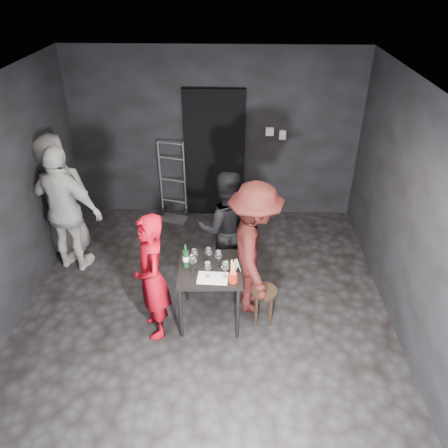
{
  "coord_description": "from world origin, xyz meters",
  "views": [
    {
      "loc": [
        0.37,
        -4.01,
        3.77
      ],
      "look_at": [
        0.22,
        0.25,
        1.13
      ],
      "focal_mm": 35.0,
      "sensor_mm": 36.0,
      "label": 1
    }
  ],
  "objects_px": {
    "tasting_table": "(210,275)",
    "bystander_grey": "(56,185)",
    "wine_bottle": "(186,258)",
    "breadstick_cup": "(233,272)",
    "server_red": "(152,276)",
    "man_maroon": "(255,242)",
    "bystander_cream": "(63,199)",
    "stool": "(264,297)",
    "woman_black": "(225,225)",
    "hand_truck": "(174,205)"
  },
  "relations": [
    {
      "from": "man_maroon",
      "to": "bystander_cream",
      "type": "bearing_deg",
      "value": 68.58
    },
    {
      "from": "server_red",
      "to": "woman_black",
      "type": "height_order",
      "value": "woman_black"
    },
    {
      "from": "tasting_table",
      "to": "server_red",
      "type": "distance_m",
      "value": 0.68
    },
    {
      "from": "bystander_cream",
      "to": "hand_truck",
      "type": "bearing_deg",
      "value": -115.44
    },
    {
      "from": "wine_bottle",
      "to": "tasting_table",
      "type": "bearing_deg",
      "value": -4.27
    },
    {
      "from": "hand_truck",
      "to": "stool",
      "type": "relative_size",
      "value": 2.79
    },
    {
      "from": "man_maroon",
      "to": "stool",
      "type": "bearing_deg",
      "value": -160.63
    },
    {
      "from": "bystander_grey",
      "to": "wine_bottle",
      "type": "relative_size",
      "value": 7.2
    },
    {
      "from": "bystander_cream",
      "to": "wine_bottle",
      "type": "xyz_separation_m",
      "value": [
        1.69,
        -0.95,
        -0.2
      ]
    },
    {
      "from": "stool",
      "to": "breadstick_cup",
      "type": "xyz_separation_m",
      "value": [
        -0.36,
        -0.2,
        0.52
      ]
    },
    {
      "from": "tasting_table",
      "to": "bystander_cream",
      "type": "height_order",
      "value": "bystander_cream"
    },
    {
      "from": "server_red",
      "to": "man_maroon",
      "type": "bearing_deg",
      "value": 91.04
    },
    {
      "from": "bystander_cream",
      "to": "breadstick_cup",
      "type": "bearing_deg",
      "value": 166.92
    },
    {
      "from": "man_maroon",
      "to": "breadstick_cup",
      "type": "distance_m",
      "value": 0.54
    },
    {
      "from": "man_maroon",
      "to": "bystander_grey",
      "type": "relative_size",
      "value": 0.91
    },
    {
      "from": "man_maroon",
      "to": "breadstick_cup",
      "type": "height_order",
      "value": "man_maroon"
    },
    {
      "from": "breadstick_cup",
      "to": "server_red",
      "type": "bearing_deg",
      "value": 179.24
    },
    {
      "from": "tasting_table",
      "to": "man_maroon",
      "type": "height_order",
      "value": "man_maroon"
    },
    {
      "from": "wine_bottle",
      "to": "breadstick_cup",
      "type": "relative_size",
      "value": 0.97
    },
    {
      "from": "stool",
      "to": "breadstick_cup",
      "type": "distance_m",
      "value": 0.67
    },
    {
      "from": "stool",
      "to": "breadstick_cup",
      "type": "bearing_deg",
      "value": -150.8
    },
    {
      "from": "man_maroon",
      "to": "bystander_grey",
      "type": "distance_m",
      "value": 2.96
    },
    {
      "from": "server_red",
      "to": "breadstick_cup",
      "type": "relative_size",
      "value": 5.25
    },
    {
      "from": "bystander_cream",
      "to": "woman_black",
      "type": "bearing_deg",
      "value": -168.74
    },
    {
      "from": "bystander_cream",
      "to": "bystander_grey",
      "type": "relative_size",
      "value": 1.01
    },
    {
      "from": "hand_truck",
      "to": "bystander_grey",
      "type": "relative_size",
      "value": 0.62
    },
    {
      "from": "server_red",
      "to": "bystander_cream",
      "type": "xyz_separation_m",
      "value": [
        -1.33,
        1.19,
        0.28
      ]
    },
    {
      "from": "woman_black",
      "to": "bystander_grey",
      "type": "height_order",
      "value": "bystander_grey"
    },
    {
      "from": "man_maroon",
      "to": "bystander_cream",
      "type": "distance_m",
      "value": 2.57
    },
    {
      "from": "tasting_table",
      "to": "bystander_grey",
      "type": "height_order",
      "value": "bystander_grey"
    },
    {
      "from": "stool",
      "to": "server_red",
      "type": "relative_size",
      "value": 0.3
    },
    {
      "from": "bystander_grey",
      "to": "woman_black",
      "type": "bearing_deg",
      "value": 149.29
    },
    {
      "from": "stool",
      "to": "wine_bottle",
      "type": "height_order",
      "value": "wine_bottle"
    },
    {
      "from": "bystander_cream",
      "to": "breadstick_cup",
      "type": "relative_size",
      "value": 7.1
    },
    {
      "from": "tasting_table",
      "to": "man_maroon",
      "type": "bearing_deg",
      "value": 25.48
    },
    {
      "from": "tasting_table",
      "to": "stool",
      "type": "distance_m",
      "value": 0.69
    },
    {
      "from": "server_red",
      "to": "stool",
      "type": "bearing_deg",
      "value": 77.32
    },
    {
      "from": "server_red",
      "to": "wine_bottle",
      "type": "relative_size",
      "value": 5.39
    },
    {
      "from": "hand_truck",
      "to": "server_red",
      "type": "xyz_separation_m",
      "value": [
        0.13,
        -2.58,
        0.56
      ]
    },
    {
      "from": "man_maroon",
      "to": "bystander_grey",
      "type": "height_order",
      "value": "bystander_grey"
    },
    {
      "from": "server_red",
      "to": "bystander_grey",
      "type": "distance_m",
      "value": 2.29
    },
    {
      "from": "stool",
      "to": "bystander_grey",
      "type": "relative_size",
      "value": 0.22
    },
    {
      "from": "stool",
      "to": "wine_bottle",
      "type": "relative_size",
      "value": 1.61
    },
    {
      "from": "hand_truck",
      "to": "man_maroon",
      "type": "xyz_separation_m",
      "value": [
        1.26,
        -2.12,
        0.72
      ]
    },
    {
      "from": "tasting_table",
      "to": "server_red",
      "type": "bearing_deg",
      "value": -160.19
    },
    {
      "from": "stool",
      "to": "woman_black",
      "type": "xyz_separation_m",
      "value": [
        -0.48,
        0.85,
        0.45
      ]
    },
    {
      "from": "server_red",
      "to": "woman_black",
      "type": "relative_size",
      "value": 0.97
    },
    {
      "from": "stool",
      "to": "woman_black",
      "type": "relative_size",
      "value": 0.29
    },
    {
      "from": "man_maroon",
      "to": "breadstick_cup",
      "type": "relative_size",
      "value": 6.35
    },
    {
      "from": "hand_truck",
      "to": "server_red",
      "type": "bearing_deg",
      "value": -72.12
    }
  ]
}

